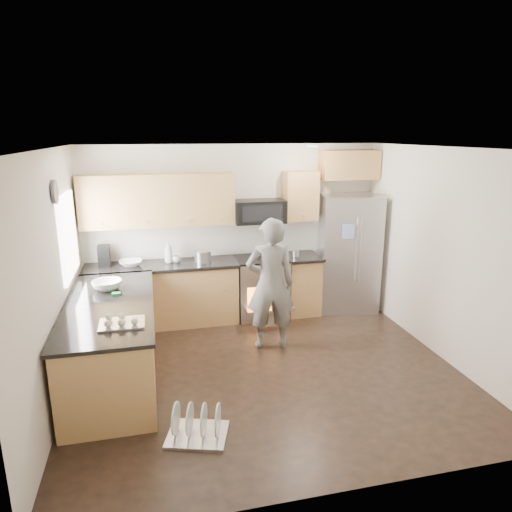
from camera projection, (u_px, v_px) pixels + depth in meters
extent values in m
plane|color=black|center=(266.00, 370.00, 5.48)|extent=(4.50, 4.50, 0.00)
cube|color=beige|center=(234.00, 231.00, 7.02)|extent=(4.50, 0.04, 2.60)
cube|color=beige|center=(337.00, 344.00, 3.26)|extent=(4.50, 0.04, 2.60)
cube|color=beige|center=(53.00, 281.00, 4.64)|extent=(0.04, 4.00, 2.60)
cube|color=beige|center=(443.00, 255.00, 5.63)|extent=(0.04, 4.00, 2.60)
cube|color=white|center=(268.00, 148.00, 4.80)|extent=(4.50, 4.00, 0.04)
cube|color=white|center=(68.00, 236.00, 5.52)|extent=(0.04, 1.00, 1.00)
cylinder|color=#FFE4CC|center=(312.00, 146.00, 6.03)|extent=(0.14, 0.14, 0.02)
cylinder|color=#474754|center=(55.00, 192.00, 4.85)|extent=(0.03, 0.26, 0.26)
cube|color=#BE824C|center=(164.00, 296.00, 6.71)|extent=(2.15, 0.60, 0.87)
cube|color=black|center=(162.00, 265.00, 6.58)|extent=(2.19, 0.64, 0.04)
cube|color=#BE824C|center=(301.00, 285.00, 7.18)|extent=(0.50, 0.60, 0.87)
cube|color=black|center=(302.00, 257.00, 7.05)|extent=(0.54, 0.64, 0.04)
cube|color=#BE824C|center=(158.00, 200.00, 6.47)|extent=(2.16, 0.33, 0.74)
cube|color=#BE824C|center=(300.00, 196.00, 6.94)|extent=(0.50, 0.33, 0.74)
cube|color=#BE824C|center=(349.00, 165.00, 7.00)|extent=(0.90, 0.33, 0.44)
imported|color=silver|center=(131.00, 263.00, 6.49)|extent=(0.32, 0.32, 0.08)
imported|color=silver|center=(169.00, 252.00, 6.63)|extent=(0.12, 0.12, 0.32)
imported|color=silver|center=(176.00, 259.00, 6.67)|extent=(0.12, 0.12, 0.09)
cylinder|color=#B7B7BC|center=(203.00, 256.00, 6.68)|extent=(0.24, 0.24, 0.16)
cube|color=black|center=(104.00, 256.00, 6.44)|extent=(0.16, 0.19, 0.30)
cylinder|color=#B7B7BC|center=(296.00, 254.00, 6.98)|extent=(0.11, 0.11, 0.09)
cube|color=#BE824C|center=(113.00, 343.00, 5.21)|extent=(0.90, 2.30, 0.87)
cube|color=black|center=(109.00, 304.00, 5.09)|extent=(0.96, 2.36, 0.04)
imported|color=white|center=(107.00, 285.00, 5.51)|extent=(0.35, 0.35, 0.11)
cube|color=#36BE61|center=(116.00, 294.00, 5.32)|extent=(0.10, 0.07, 0.03)
cube|color=#B7B7BC|center=(122.00, 320.00, 4.49)|extent=(0.44, 0.33, 0.09)
cube|color=#B7B7BC|center=(261.00, 288.00, 7.01)|extent=(0.76, 0.62, 0.90)
cube|color=black|center=(261.00, 259.00, 6.89)|extent=(0.76, 0.60, 0.03)
cube|color=orange|center=(266.00, 298.00, 6.73)|extent=(0.56, 0.02, 0.34)
cube|color=#B7B7BC|center=(269.00, 307.00, 6.60)|extent=(0.70, 0.34, 0.03)
cube|color=silver|center=(270.00, 317.00, 6.59)|extent=(0.24, 0.03, 0.28)
cube|color=black|center=(259.00, 211.00, 6.82)|extent=(0.76, 0.40, 0.34)
cube|color=#B7B7BC|center=(348.00, 253.00, 7.22)|extent=(1.01, 0.84, 1.84)
cylinder|color=#B7B7BC|center=(356.00, 250.00, 6.85)|extent=(0.02, 0.02, 1.00)
cylinder|color=#B7B7BC|center=(360.00, 250.00, 6.86)|extent=(0.02, 0.02, 1.00)
cube|color=#F08BCC|center=(369.00, 262.00, 6.95)|extent=(0.24, 0.05, 0.30)
cube|color=#94A8EC|center=(348.00, 231.00, 6.74)|extent=(0.18, 0.04, 0.22)
imported|color=slate|center=(270.00, 284.00, 5.88)|extent=(0.66, 0.46, 1.74)
cube|color=#B7B7BC|center=(197.00, 435.00, 4.28)|extent=(0.65, 0.58, 0.03)
cylinder|color=silver|center=(176.00, 418.00, 4.25)|extent=(0.11, 0.30, 0.31)
cylinder|color=silver|center=(190.00, 419.00, 4.24)|extent=(0.11, 0.30, 0.31)
cylinder|color=silver|center=(204.00, 419.00, 4.23)|extent=(0.11, 0.30, 0.31)
cylinder|color=silver|center=(218.00, 420.00, 4.22)|extent=(0.11, 0.30, 0.31)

